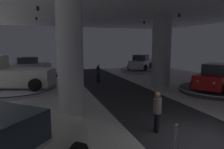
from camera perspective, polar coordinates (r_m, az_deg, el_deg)
name	(u,v)px	position (r m, az deg, el deg)	size (l,w,h in m)	color
ground	(209,145)	(8.12, 25.29, -17.16)	(24.00, 44.00, 0.06)	silver
column_left	(70,58)	(9.41, -11.52, 4.48)	(1.16, 1.16, 5.50)	silver
column_right	(161,52)	(16.65, 13.49, 6.11)	(1.46, 1.46, 5.50)	#ADADB2
display_platform_mid_right	(215,90)	(16.22, 26.71, -3.84)	(4.93, 4.93, 0.30)	#333338
display_car_mid_right	(216,77)	(16.09, 26.95, -0.70)	(4.55, 3.64, 1.71)	red
display_platform_deep_left	(29,75)	(22.75, -21.94, -0.15)	(5.70, 5.70, 0.36)	#333338
display_car_deep_left	(29,66)	(22.63, -22.14, 2.17)	(4.47, 2.86, 1.71)	silver
display_platform_deep_right	(140,70)	(25.39, 7.85, 1.24)	(4.88, 4.88, 0.36)	#B7B7BC
display_car_deep_right	(141,62)	(25.32, 7.91, 3.32)	(4.13, 4.34, 1.71)	silver
display_platform_far_left	(16,89)	(16.51, -25.08, -3.62)	(5.68, 5.68, 0.25)	silver
pickup_truck_far_left	(11,75)	(16.48, -26.32, -0.04)	(5.69, 3.96, 2.30)	silver
visitor_walking_near	(157,109)	(8.15, 12.41, -9.41)	(0.32, 0.32, 1.59)	black
visitor_walking_far	(98,72)	(17.93, -3.86, 0.56)	(0.32, 0.32, 1.59)	black
stanchion_a	(176,144)	(6.89, 17.21, -17.84)	(0.28, 0.28, 1.01)	#333338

